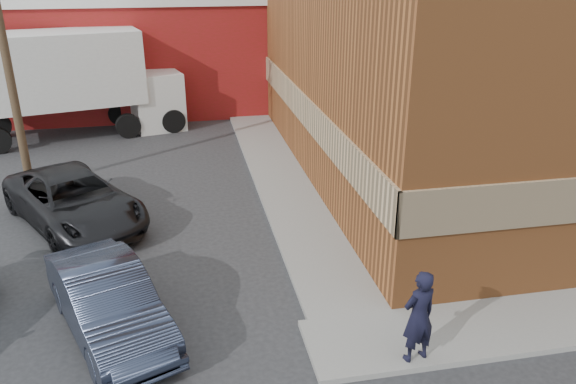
{
  "coord_description": "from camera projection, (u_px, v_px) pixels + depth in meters",
  "views": [
    {
      "loc": [
        -2.52,
        -9.24,
        6.89
      ],
      "look_at": [
        -0.01,
        3.57,
        1.44
      ],
      "focal_mm": 35.0,
      "sensor_mm": 36.0,
      "label": 1
    }
  ],
  "objects": [
    {
      "name": "man",
      "position": [
        419.0,
        316.0,
        9.93
      ],
      "size": [
        0.75,
        0.58,
        1.82
      ],
      "primitive_type": "imported",
      "rotation": [
        0.0,
        0.0,
        3.38
      ],
      "color": "black",
      "rests_on": "sidewalk_south"
    },
    {
      "name": "utility_pole",
      "position": [
        2.0,
        37.0,
        16.46
      ],
      "size": [
        2.0,
        0.26,
        9.0
      ],
      "color": "#4C3926",
      "rests_on": "ground"
    },
    {
      "name": "box_truck",
      "position": [
        78.0,
        77.0,
        22.67
      ],
      "size": [
        8.99,
        4.51,
        4.26
      ],
      "rotation": [
        0.0,
        0.0,
        0.24
      ],
      "color": "silver",
      "rests_on": "ground"
    },
    {
      "name": "suv_a",
      "position": [
        74.0,
        200.0,
        15.44
      ],
      "size": [
        4.78,
        5.78,
        1.47
      ],
      "primitive_type": "imported",
      "rotation": [
        0.0,
        0.0,
        0.53
      ],
      "color": "black",
      "rests_on": "ground"
    },
    {
      "name": "warehouse",
      "position": [
        103.0,
        48.0,
        27.43
      ],
      "size": [
        16.3,
        8.3,
        5.6
      ],
      "color": "maroon",
      "rests_on": "ground"
    },
    {
      "name": "sidewalk_west",
      "position": [
        275.0,
        168.0,
        19.7
      ],
      "size": [
        1.8,
        18.0,
        0.12
      ],
      "primitive_type": "cube",
      "color": "gray",
      "rests_on": "ground"
    },
    {
      "name": "ground",
      "position": [
        322.0,
        323.0,
        11.47
      ],
      "size": [
        90.0,
        90.0,
        0.0
      ],
      "primitive_type": "plane",
      "color": "#28282B",
      "rests_on": "ground"
    },
    {
      "name": "sedan",
      "position": [
        108.0,
        302.0,
        10.91
      ],
      "size": [
        3.0,
        4.5,
        1.4
      ],
      "primitive_type": "imported",
      "rotation": [
        0.0,
        0.0,
        0.39
      ],
      "color": "#293044",
      "rests_on": "ground"
    },
    {
      "name": "brick_building",
      "position": [
        499.0,
        27.0,
        19.32
      ],
      "size": [
        14.25,
        18.25,
        9.36
      ],
      "color": "#985327",
      "rests_on": "ground"
    }
  ]
}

